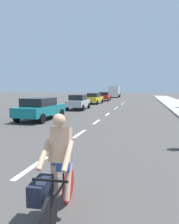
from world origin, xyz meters
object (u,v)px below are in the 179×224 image
at_px(parked_car_silver, 78,102).
at_px(delivery_truck, 114,91).
at_px(parked_car_yellow, 94,98).
at_px(parked_car_red, 104,96).
at_px(cyclist, 56,172).
at_px(parked_car_teal, 40,108).

relative_size(parked_car_silver, delivery_truck, 0.63).
distance_m(parked_car_yellow, parked_car_red, 7.83).
relative_size(cyclist, parked_car_silver, 0.46).
bearing_deg(cyclist, parked_car_teal, -65.25).
height_order(parked_car_teal, parked_car_silver, same).
xyz_separation_m(cyclist, parked_car_yellow, (-5.60, 25.59, 0.01)).
bearing_deg(parked_car_silver, parked_car_teal, -96.05).
bearing_deg(parked_car_silver, parked_car_yellow, 89.33).
distance_m(parked_car_teal, parked_car_red, 23.41).
relative_size(parked_car_yellow, parked_car_red, 0.91).
bearing_deg(parked_car_teal, parked_car_silver, 87.28).
distance_m(parked_car_silver, parked_car_yellow, 8.20).
height_order(parked_car_silver, parked_car_yellow, same).
bearing_deg(delivery_truck, parked_car_yellow, -92.11).
relative_size(parked_car_teal, parked_car_silver, 1.13).
bearing_deg(parked_car_silver, parked_car_red, 88.46).
bearing_deg(delivery_truck, parked_car_teal, -92.56).
relative_size(cyclist, delivery_truck, 0.29).
height_order(cyclist, parked_car_silver, cyclist).
bearing_deg(parked_car_silver, cyclist, -75.66).
bearing_deg(cyclist, parked_car_yellow, -82.79).
relative_size(cyclist, parked_car_teal, 0.40).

